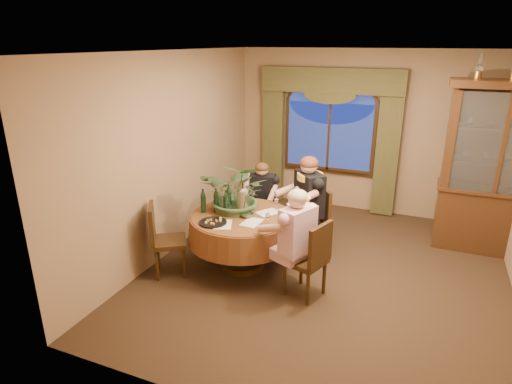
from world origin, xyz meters
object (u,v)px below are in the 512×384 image
at_px(chair_front_left, 169,240).
at_px(wine_bottle_0, 224,200).
at_px(chair_right, 305,259).
at_px(chair_back, 254,206).
at_px(person_scarf, 309,207).
at_px(stoneware_vase, 242,200).
at_px(wine_bottle_2, 216,200).
at_px(wine_bottle_1, 226,202).
at_px(wine_bottle_4, 216,197).
at_px(person_pink, 297,244).
at_px(wine_bottle_5, 229,196).
at_px(oil_lamp_left, 479,66).
at_px(person_back, 262,200).
at_px(chair_back_right, 309,223).
at_px(wine_bottle_3, 203,201).
at_px(china_cabinet, 496,170).
at_px(dining_table, 242,241).
at_px(centerpiece_plant, 238,167).
at_px(olive_bowl, 247,215).

bearing_deg(chair_front_left, wine_bottle_0, 101.42).
distance_m(chair_right, chair_back, 1.80).
relative_size(person_scarf, stoneware_vase, 5.18).
relative_size(chair_front_left, wine_bottle_2, 2.91).
bearing_deg(wine_bottle_0, stoneware_vase, 39.95).
height_order(wine_bottle_1, wine_bottle_4, same).
relative_size(person_pink, wine_bottle_5, 4.09).
relative_size(oil_lamp_left, person_back, 0.28).
relative_size(person_scarf, wine_bottle_2, 4.45).
relative_size(chair_front_left, person_pink, 0.71).
height_order(chair_back_right, wine_bottle_1, wine_bottle_1).
relative_size(chair_back_right, person_pink, 0.71).
xyz_separation_m(oil_lamp_left, person_back, (-2.73, -0.87, -1.99)).
relative_size(chair_front_left, wine_bottle_0, 2.91).
height_order(chair_back, person_pink, person_pink).
bearing_deg(wine_bottle_1, wine_bottle_4, 150.47).
xyz_separation_m(wine_bottle_0, wine_bottle_3, (-0.26, -0.11, 0.00)).
height_order(chair_back_right, chair_front_left, same).
bearing_deg(person_scarf, wine_bottle_0, 81.05).
height_order(china_cabinet, chair_back_right, china_cabinet).
xyz_separation_m(oil_lamp_left, wine_bottle_2, (-3.00, -1.86, -1.68)).
height_order(wine_bottle_0, wine_bottle_1, same).
height_order(china_cabinet, wine_bottle_2, china_cabinet).
bearing_deg(dining_table, wine_bottle_3, -168.89).
relative_size(chair_right, stoneware_vase, 3.39).
distance_m(china_cabinet, stoneware_vase, 3.56).
bearing_deg(person_back, wine_bottle_3, 62.80).
bearing_deg(chair_back, chair_front_left, 55.68).
bearing_deg(stoneware_vase, person_scarf, 31.39).
bearing_deg(stoneware_vase, wine_bottle_4, -164.09).
distance_m(chair_right, chair_back_right, 1.06).
bearing_deg(centerpiece_plant, wine_bottle_2, -141.81).
xyz_separation_m(chair_back_right, chair_back, (-0.97, 0.30, 0.00)).
height_order(stoneware_vase, wine_bottle_1, wine_bottle_1).
bearing_deg(person_pink, wine_bottle_0, 94.49).
xyz_separation_m(china_cabinet, wine_bottle_5, (-3.34, -1.65, -0.30)).
bearing_deg(oil_lamp_left, wine_bottle_5, -150.49).
height_order(chair_back_right, wine_bottle_5, wine_bottle_5).
bearing_deg(chair_back, centerpiece_plant, 84.43).
distance_m(chair_front_left, olive_bowl, 1.06).
xyz_separation_m(chair_back_right, stoneware_vase, (-0.80, -0.52, 0.41)).
bearing_deg(china_cabinet, person_back, -164.60).
bearing_deg(dining_table, stoneware_vase, 112.93).
xyz_separation_m(person_pink, wine_bottle_2, (-1.24, 0.37, 0.24)).
bearing_deg(wine_bottle_4, chair_front_left, -123.49).
bearing_deg(chair_front_left, chair_right, 62.76).
distance_m(oil_lamp_left, chair_back, 3.68).
bearing_deg(olive_bowl, china_cabinet, 32.07).
bearing_deg(chair_back_right, chair_back, 29.75).
bearing_deg(chair_right, oil_lamp_left, -18.09).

